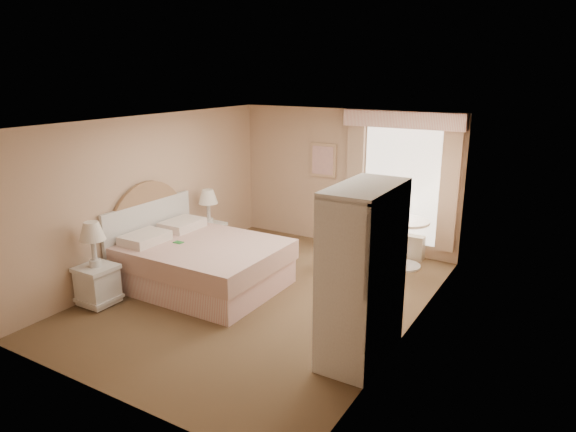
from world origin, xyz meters
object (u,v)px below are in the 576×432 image
Objects in this scene: nightstand_near at (97,274)px; armoire at (363,288)px; bed at (196,261)px; round_table at (405,236)px; cafe_chair at (340,235)px; nightstand_far at (209,230)px.

armoire is (3.65, 0.62, 0.38)m from nightstand_near.
bed is 3.02m from armoire.
armoire is (0.47, -2.93, 0.29)m from round_table.
cafe_chair is at bearing 50.46° from bed.
round_table is at bearing 43.42° from bed.
cafe_chair is (2.25, 3.07, 0.08)m from nightstand_near.
bed is 2.87× the size of round_table.
bed reaches higher than round_table.
bed reaches higher than nightstand_far.
cafe_chair reaches higher than round_table.
cafe_chair is at bearing 119.88° from armoire.
nightstand_near reaches higher than nightstand_far.
round_table is at bearing 48.12° from nightstand_near.
armoire reaches higher than bed.
armoire is (2.92, -0.60, 0.44)m from bed.
bed is 2.39m from cafe_chair.
bed is 1.41m from nightstand_far.
bed is 2.03× the size of nightstand_far.
round_table is at bearing 99.03° from armoire.
round_table is at bearing 19.35° from nightstand_far.
nightstand_near is 3.81m from cafe_chair.
armoire is at bearing -45.61° from cafe_chair.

